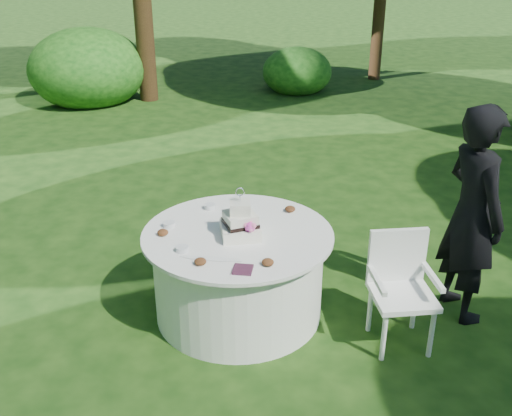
{
  "coord_description": "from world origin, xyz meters",
  "views": [
    {
      "loc": [
        0.75,
        -4.25,
        2.99
      ],
      "look_at": [
        0.15,
        0.0,
        1.0
      ],
      "focal_mm": 42.0,
      "sensor_mm": 36.0,
      "label": 1
    }
  ],
  "objects_px": {
    "cake": "(241,223)",
    "chair": "(400,281)",
    "guest": "(473,214)",
    "napkins": "(243,270)",
    "table": "(238,273)"
  },
  "relations": [
    {
      "from": "table",
      "to": "chair",
      "type": "distance_m",
      "value": 1.32
    },
    {
      "from": "cake",
      "to": "napkins",
      "type": "bearing_deg",
      "value": -79.11
    },
    {
      "from": "napkins",
      "to": "chair",
      "type": "xyz_separation_m",
      "value": [
        1.17,
        0.42,
        -0.26
      ]
    },
    {
      "from": "cake",
      "to": "chair",
      "type": "height_order",
      "value": "cake"
    },
    {
      "from": "napkins",
      "to": "guest",
      "type": "height_order",
      "value": "guest"
    },
    {
      "from": "chair",
      "to": "table",
      "type": "bearing_deg",
      "value": 172.97
    },
    {
      "from": "cake",
      "to": "chair",
      "type": "distance_m",
      "value": 1.32
    },
    {
      "from": "guest",
      "to": "chair",
      "type": "height_order",
      "value": "guest"
    },
    {
      "from": "guest",
      "to": "cake",
      "type": "xyz_separation_m",
      "value": [
        -1.84,
        -0.36,
        -0.03
      ]
    },
    {
      "from": "guest",
      "to": "chair",
      "type": "distance_m",
      "value": 0.83
    },
    {
      "from": "guest",
      "to": "chair",
      "type": "bearing_deg",
      "value": 105.45
    },
    {
      "from": "napkins",
      "to": "chair",
      "type": "height_order",
      "value": "chair"
    },
    {
      "from": "guest",
      "to": "napkins",
      "type": "bearing_deg",
      "value": 93.32
    },
    {
      "from": "napkins",
      "to": "cake",
      "type": "bearing_deg",
      "value": 100.89
    },
    {
      "from": "guest",
      "to": "cake",
      "type": "relative_size",
      "value": 4.33
    }
  ]
}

